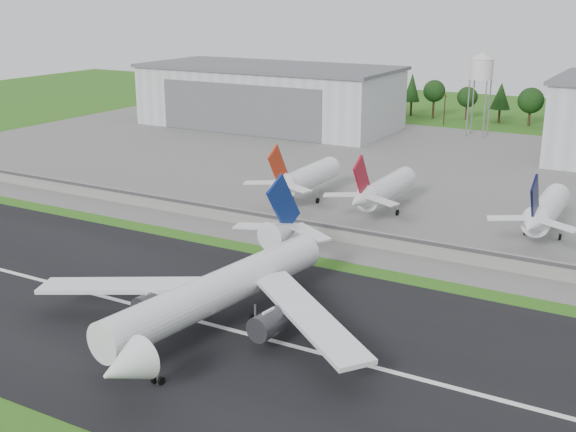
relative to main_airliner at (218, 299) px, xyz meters
The scene contains 13 objects.
ground 11.38m from the main_airliner, 111.40° to the right, with size 600.00×600.00×0.00m, color #215C15.
runway 6.14m from the main_airliner, behind, with size 320.00×60.00×0.10m, color black.
runway_centerline 6.09m from the main_airliner, behind, with size 220.00×1.00×0.02m, color white.
apron 110.60m from the main_airliner, 91.94° to the left, with size 320.00×150.00×0.10m, color slate.
blast_fence 45.68m from the main_airliner, 94.72° to the left, with size 240.00×0.61×3.50m.
hangar_west 176.62m from the main_airliner, 118.33° to the left, with size 97.00×44.00×23.20m.
water_tower 176.75m from the main_airliner, 92.86° to the left, with size 8.40×8.40×29.40m.
utility_poles 190.53m from the main_airliner, 91.13° to the left, with size 230.00×3.00×12.00m, color black, non-canonical shape.
treeline 205.52m from the main_airliner, 91.05° to the left, with size 320.00×16.00×22.00m, color black, non-canonical shape.
main_airliner is the anchor object (origin of this frame).
parked_jet_red_a 70.44m from the main_airliner, 108.00° to the left, with size 7.36×31.29×16.61m.
parked_jet_red_b 66.98m from the main_airliner, 91.06° to the left, with size 7.36×31.29×16.47m.
parked_jet_navy 75.26m from the main_airliner, 62.88° to the left, with size 7.36×31.29×16.58m.
Camera 1 is at (61.62, -71.96, 48.43)m, focal length 45.00 mm.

